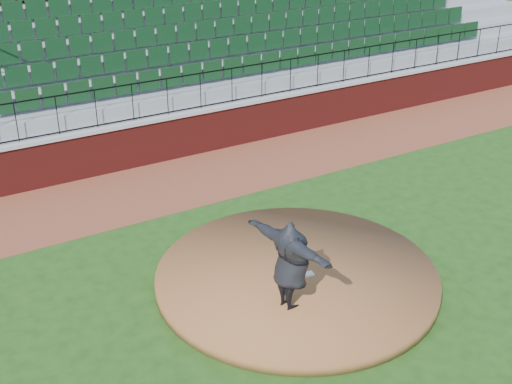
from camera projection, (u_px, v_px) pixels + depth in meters
ground at (295, 278)px, 13.49m from camera, size 90.00×90.00×0.00m
warning_track at (179, 181)px, 17.65m from camera, size 34.00×3.20×0.01m
field_wall at (153, 141)px, 18.63m from camera, size 34.00×0.35×1.20m
wall_cap at (152, 119)px, 18.35m from camera, size 34.00×0.45×0.10m
wall_railing at (150, 100)px, 18.11m from camera, size 34.00×0.05×1.00m
seating_stands at (113, 59)px, 20.00m from camera, size 34.00×5.10×4.60m
concourse_wall at (81, 27)px, 21.97m from camera, size 34.00×0.50×5.50m
pitchers_mound at (297, 277)px, 13.30m from camera, size 5.55×5.55×0.25m
pitching_rubber at (299, 276)px, 13.08m from camera, size 0.61×0.27×0.04m
pitcher at (291, 265)px, 11.85m from camera, size 0.86×2.18×1.73m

